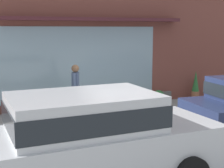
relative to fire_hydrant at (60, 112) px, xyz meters
The scene contains 10 objects.
ground_plane 1.98m from the fire_hydrant, 23.94° to the right, with size 60.00×60.00×0.00m, color gray.
curb_strip 2.05m from the fire_hydrant, 29.14° to the right, with size 14.00×0.24×0.12m, color #B2B2AD.
storefront 3.62m from the fire_hydrant, 53.94° to the left, with size 14.00×0.81×5.11m.
fire_hydrant is the anchor object (origin of this frame).
pedestrian_with_handbag 1.04m from the fire_hydrant, 43.92° to the left, with size 0.38×0.58×1.74m.
parked_car_silver 3.94m from the fire_hydrant, 95.12° to the right, with size 4.54×2.10×1.72m.
potted_plant_corner_tall 1.70m from the fire_hydrant, 66.36° to the left, with size 0.48×0.48×0.66m.
potted_plant_by_entrance 4.33m from the fire_hydrant, 20.61° to the left, with size 0.43×0.43×0.57m.
potted_plant_low_front 3.31m from the fire_hydrant, 35.68° to the left, with size 0.40×0.40×0.53m.
potted_plant_near_hydrant 6.23m from the fire_hydrant, 17.66° to the left, with size 0.31×0.31×1.16m.
Camera 1 is at (-3.85, -8.48, 2.79)m, focal length 54.14 mm.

